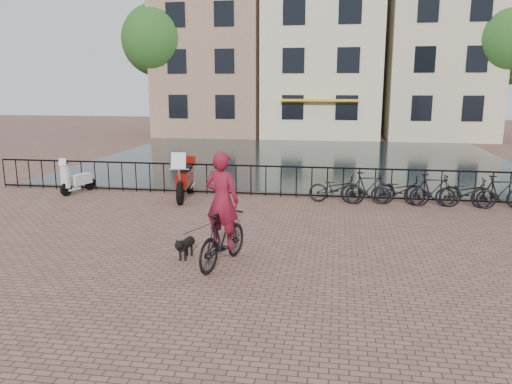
% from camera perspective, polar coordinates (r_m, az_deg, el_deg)
% --- Properties ---
extents(ground, '(100.00, 100.00, 0.00)m').
position_cam_1_polar(ground, '(8.85, -3.25, -11.65)').
color(ground, brown).
rests_on(ground, ground).
extents(canal_water, '(20.00, 20.00, 0.00)m').
position_cam_1_polar(canal_water, '(25.52, 5.27, 3.93)').
color(canal_water, black).
rests_on(canal_water, ground).
extents(railing, '(20.00, 0.05, 1.02)m').
position_cam_1_polar(railing, '(16.29, 2.88, 1.20)').
color(railing, black).
rests_on(railing, ground).
extents(canal_house_left, '(7.50, 9.00, 12.80)m').
position_cam_1_polar(canal_house_left, '(39.14, -4.55, 16.12)').
color(canal_house_left, '#886A4F').
rests_on(canal_house_left, ground).
extents(canal_house_mid, '(8.00, 9.50, 11.80)m').
position_cam_1_polar(canal_house_mid, '(38.00, 7.70, 15.41)').
color(canal_house_mid, beige).
rests_on(canal_house_mid, ground).
extents(canal_house_right, '(7.00, 9.00, 13.30)m').
position_cam_1_polar(canal_house_right, '(38.62, 20.16, 15.88)').
color(canal_house_right, '#C6B393').
rests_on(canal_house_right, ground).
extents(tree_far_left, '(5.04, 5.04, 9.27)m').
position_cam_1_polar(tree_far_left, '(37.32, -11.17, 16.64)').
color(tree_far_left, black).
rests_on(tree_far_left, ground).
extents(tree_far_right, '(4.76, 4.76, 8.76)m').
position_cam_1_polar(tree_far_right, '(36.47, 26.60, 15.16)').
color(tree_far_right, black).
rests_on(tree_far_right, ground).
extents(cyclist, '(1.04, 2.05, 2.70)m').
position_cam_1_polar(cyclist, '(9.93, -3.88, -2.74)').
color(cyclist, black).
rests_on(cyclist, ground).
extents(dog, '(0.33, 0.76, 0.50)m').
position_cam_1_polar(dog, '(10.62, -8.03, -6.23)').
color(dog, black).
rests_on(dog, ground).
extents(motorcycle, '(0.86, 2.37, 1.65)m').
position_cam_1_polar(motorcycle, '(16.13, -8.15, 2.15)').
color(motorcycle, maroon).
rests_on(motorcycle, ground).
extents(scooter, '(0.76, 1.45, 1.29)m').
position_cam_1_polar(scooter, '(17.89, -19.73, 1.94)').
color(scooter, beige).
rests_on(scooter, ground).
extents(parked_bike_0, '(1.78, 0.80, 0.90)m').
position_cam_1_polar(parked_bike_0, '(15.61, 9.20, 0.39)').
color(parked_bike_0, black).
rests_on(parked_bike_0, ground).
extents(parked_bike_1, '(1.71, 0.66, 1.00)m').
position_cam_1_polar(parked_bike_1, '(15.63, 12.68, 0.45)').
color(parked_bike_1, black).
rests_on(parked_bike_1, ground).
extents(parked_bike_2, '(1.76, 0.73, 0.90)m').
position_cam_1_polar(parked_bike_2, '(15.73, 16.13, 0.15)').
color(parked_bike_2, black).
rests_on(parked_bike_2, ground).
extents(parked_bike_3, '(1.67, 0.48, 1.00)m').
position_cam_1_polar(parked_bike_3, '(15.86, 19.55, 0.21)').
color(parked_bike_3, black).
rests_on(parked_bike_3, ground).
extents(parked_bike_4, '(1.76, 0.75, 0.90)m').
position_cam_1_polar(parked_bike_4, '(16.07, 22.87, -0.08)').
color(parked_bike_4, black).
rests_on(parked_bike_4, ground).
extents(parked_bike_5, '(1.70, 0.60, 1.00)m').
position_cam_1_polar(parked_bike_5, '(16.31, 26.12, -0.02)').
color(parked_bike_5, black).
rests_on(parked_bike_5, ground).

